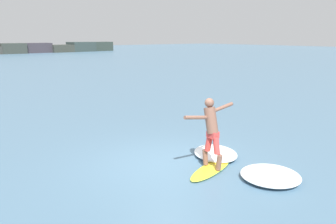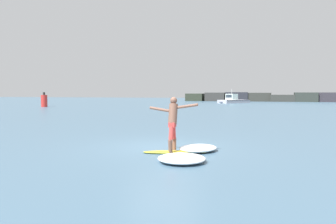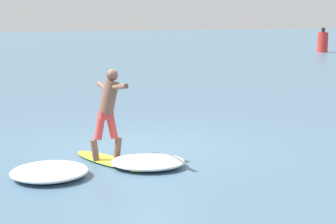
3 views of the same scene
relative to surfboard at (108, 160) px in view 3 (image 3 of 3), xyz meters
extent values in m
plane|color=#47687F|center=(-0.70, 0.97, -0.03)|extent=(200.00, 200.00, 0.00)
ellipsoid|color=yellow|center=(-0.03, -0.01, 0.00)|extent=(1.98, 1.04, 0.07)
ellipsoid|color=yellow|center=(0.90, 0.27, 0.00)|extent=(0.34, 0.35, 0.06)
ellipsoid|color=#339E56|center=(-0.03, -0.01, 0.00)|extent=(1.99, 1.06, 0.03)
cone|color=black|center=(-0.78, -0.23, -0.10)|extent=(0.06, 0.06, 0.14)
cone|color=black|center=(-0.61, -0.33, -0.10)|extent=(0.06, 0.06, 0.14)
cone|color=black|center=(-0.70, -0.06, -0.10)|extent=(0.06, 0.06, 0.14)
cylinder|color=brown|center=(-0.03, 0.23, 0.23)|extent=(0.13, 0.18, 0.40)
cylinder|color=#CE3D3A|center=(-0.03, 0.12, 0.64)|extent=(0.15, 0.22, 0.44)
cylinder|color=brown|center=(-0.03, -0.25, 0.23)|extent=(0.13, 0.18, 0.40)
cylinder|color=#CE3D3A|center=(-0.03, -0.14, 0.64)|extent=(0.15, 0.22, 0.44)
cube|color=#CE3D3A|center=(-0.03, -0.01, 0.89)|extent=(0.20, 0.26, 0.16)
cylinder|color=brown|center=(-0.03, 0.06, 1.24)|extent=(0.28, 0.42, 0.68)
sphere|color=brown|center=(-0.03, 0.14, 1.66)|extent=(0.23, 0.23, 0.23)
cylinder|color=brown|center=(-0.51, 0.11, 1.37)|extent=(0.68, 0.13, 0.21)
cylinder|color=brown|center=(0.44, 0.12, 1.49)|extent=(0.68, 0.10, 0.20)
cylinder|color=red|center=(-25.69, 27.04, 0.77)|extent=(0.82, 0.82, 1.60)
cylinder|color=black|center=(-25.69, 27.04, 1.74)|extent=(0.29, 0.29, 0.36)
ellipsoid|color=white|center=(0.70, 0.56, 0.07)|extent=(1.63, 1.75, 0.20)
ellipsoid|color=white|center=(0.61, -1.28, 0.08)|extent=(1.84, 1.85, 0.22)
camera|label=1|loc=(-5.69, -5.35, 3.25)|focal=35.00mm
camera|label=2|loc=(2.87, -10.09, 1.93)|focal=35.00mm
camera|label=3|loc=(10.15, -3.43, 2.76)|focal=60.00mm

